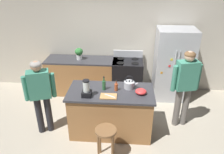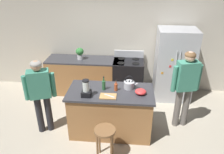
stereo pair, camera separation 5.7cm
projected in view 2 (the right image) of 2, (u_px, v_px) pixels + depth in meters
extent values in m
plane|color=#B2A893|center=(111.00, 130.00, 4.55)|extent=(14.00, 14.00, 0.00)
cube|color=beige|center=(118.00, 40.00, 5.69)|extent=(8.00, 0.10, 2.70)
cube|color=#9E6B3D|center=(111.00, 112.00, 4.35)|extent=(1.57, 0.75, 0.91)
cube|color=#333338|center=(111.00, 92.00, 4.14)|extent=(1.63, 0.81, 0.04)
cube|color=#9E6B3D|center=(86.00, 77.00, 5.80)|extent=(2.00, 0.64, 0.91)
cube|color=#333338|center=(85.00, 60.00, 5.59)|extent=(2.00, 0.64, 0.04)
cube|color=#B7BABF|center=(174.00, 65.00, 5.38)|extent=(0.90, 0.70, 1.79)
cylinder|color=#B7BABF|center=(175.00, 68.00, 5.01)|extent=(0.02, 0.02, 0.81)
cylinder|color=#B7BABF|center=(179.00, 68.00, 5.00)|extent=(0.02, 0.02, 0.81)
cube|color=red|center=(170.00, 66.00, 5.02)|extent=(0.05, 0.01, 0.05)
cube|color=yellow|center=(172.00, 60.00, 4.95)|extent=(0.05, 0.01, 0.05)
cube|color=orange|center=(162.00, 73.00, 5.11)|extent=(0.05, 0.01, 0.05)
cube|color=purple|center=(179.00, 65.00, 4.99)|extent=(0.05, 0.01, 0.05)
cube|color=black|center=(128.00, 78.00, 5.67)|extent=(0.76, 0.64, 0.95)
cube|color=black|center=(128.00, 86.00, 5.40)|extent=(0.60, 0.01, 0.24)
cube|color=#B7BABF|center=(129.00, 54.00, 5.68)|extent=(0.76, 0.06, 0.18)
cylinder|color=black|center=(121.00, 63.00, 5.34)|extent=(0.18, 0.18, 0.01)
cylinder|color=black|center=(136.00, 64.00, 5.31)|extent=(0.18, 0.18, 0.01)
cylinder|color=black|center=(122.00, 59.00, 5.61)|extent=(0.18, 0.18, 0.01)
cylinder|color=black|center=(136.00, 59.00, 5.58)|extent=(0.18, 0.18, 0.01)
cylinder|color=#26262B|center=(40.00, 114.00, 4.38)|extent=(0.17, 0.17, 0.81)
cylinder|color=#26262B|center=(49.00, 113.00, 4.42)|extent=(0.17, 0.17, 0.81)
cube|color=#3F8C72|center=(39.00, 84.00, 4.10)|extent=(0.45, 0.34, 0.55)
cylinder|color=#3F8C72|center=(26.00, 88.00, 4.06)|extent=(0.12, 0.12, 0.50)
cylinder|color=#3F8C72|center=(53.00, 85.00, 4.18)|extent=(0.12, 0.12, 0.50)
sphere|color=tan|center=(36.00, 66.00, 3.93)|extent=(0.26, 0.26, 0.20)
ellipsoid|color=gray|center=(36.00, 64.00, 3.91)|extent=(0.27, 0.27, 0.12)
cylinder|color=#66605B|center=(186.00, 107.00, 4.55)|extent=(0.16, 0.16, 0.87)
cylinder|color=#66605B|center=(177.00, 108.00, 4.53)|extent=(0.16, 0.16, 0.87)
cube|color=#3F8C72|center=(187.00, 76.00, 4.22)|extent=(0.44, 0.31, 0.59)
cylinder|color=#3F8C72|center=(199.00, 77.00, 4.27)|extent=(0.11, 0.11, 0.53)
cylinder|color=#3F8C72|center=(174.00, 79.00, 4.20)|extent=(0.11, 0.11, 0.53)
sphere|color=#D8AD8C|center=(190.00, 57.00, 4.04)|extent=(0.24, 0.24, 0.20)
ellipsoid|color=brown|center=(190.00, 55.00, 4.02)|extent=(0.25, 0.25, 0.12)
cylinder|color=brown|center=(105.00, 130.00, 3.62)|extent=(0.36, 0.36, 0.04)
cylinder|color=brown|center=(97.00, 150.00, 3.67)|extent=(0.04, 0.04, 0.60)
cylinder|color=brown|center=(111.00, 150.00, 3.65)|extent=(0.04, 0.04, 0.60)
cylinder|color=brown|center=(99.00, 140.00, 3.88)|extent=(0.04, 0.04, 0.60)
cylinder|color=brown|center=(113.00, 141.00, 3.86)|extent=(0.04, 0.04, 0.60)
cylinder|color=silver|center=(80.00, 57.00, 5.56)|extent=(0.14, 0.14, 0.12)
ellipsoid|color=#337A38|center=(80.00, 51.00, 5.49)|extent=(0.20, 0.20, 0.18)
cube|color=black|center=(86.00, 93.00, 3.96)|extent=(0.17, 0.17, 0.10)
cylinder|color=silver|center=(86.00, 86.00, 3.89)|extent=(0.12, 0.12, 0.20)
cylinder|color=black|center=(86.00, 81.00, 3.84)|extent=(0.12, 0.12, 0.02)
cylinder|color=#B24C26|center=(116.00, 87.00, 4.12)|extent=(0.06, 0.06, 0.14)
cylinder|color=#B24C26|center=(116.00, 83.00, 4.08)|extent=(0.02, 0.02, 0.06)
cylinder|color=black|center=(116.00, 81.00, 4.06)|extent=(0.03, 0.03, 0.02)
cylinder|color=#2D6638|center=(104.00, 85.00, 4.15)|extent=(0.07, 0.07, 0.18)
cylinder|color=#2D6638|center=(104.00, 79.00, 4.09)|extent=(0.03, 0.03, 0.08)
cylinder|color=black|center=(104.00, 77.00, 4.07)|extent=(0.03, 0.03, 0.02)
ellipsoid|color=red|center=(141.00, 92.00, 4.02)|extent=(0.21, 0.21, 0.09)
cylinder|color=#B7BABF|center=(129.00, 85.00, 4.20)|extent=(0.20, 0.20, 0.14)
sphere|color=black|center=(129.00, 81.00, 4.16)|extent=(0.03, 0.03, 0.03)
cylinder|color=#B7BABF|center=(136.00, 84.00, 4.18)|extent=(0.09, 0.03, 0.08)
torus|color=black|center=(129.00, 79.00, 4.15)|extent=(0.16, 0.02, 0.16)
cube|color=#B7844C|center=(108.00, 96.00, 3.95)|extent=(0.30, 0.20, 0.02)
cube|color=#B7BABF|center=(109.00, 96.00, 3.94)|extent=(0.21, 0.13, 0.01)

